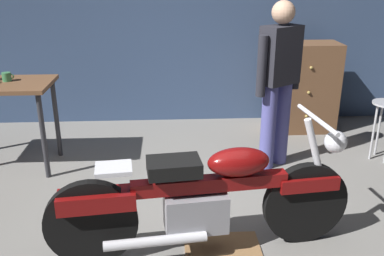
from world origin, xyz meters
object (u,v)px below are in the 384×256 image
person_standing (279,79)px  mug_green_speckled (7,77)px  wooden_dresser (303,87)px  motorcycle (205,197)px

person_standing → mug_green_speckled: bearing=-35.9°
wooden_dresser → mug_green_speckled: size_ratio=9.44×
person_standing → wooden_dresser: 1.23m
motorcycle → person_standing: (0.84, 1.42, 0.48)m
motorcycle → mug_green_speckled: 2.46m
wooden_dresser → mug_green_speckled: wooden_dresser is taller
wooden_dresser → mug_green_speckled: bearing=-165.2°
person_standing → mug_green_speckled: 2.67m
motorcycle → wooden_dresser: size_ratio=1.99×
person_standing → wooden_dresser: bearing=-152.6°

